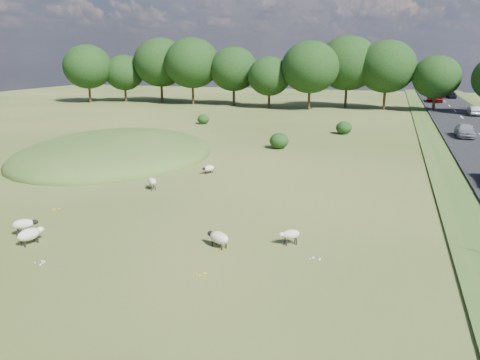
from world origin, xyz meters
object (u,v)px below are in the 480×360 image
sheep_1 (30,234)px  sheep_4 (24,224)px  sheep_0 (152,182)px  sheep_5 (290,234)px  car_1 (465,130)px  sheep_2 (219,237)px  sheep_3 (209,168)px  car_4 (451,95)px  car_7 (435,98)px  car_5 (474,111)px

sheep_1 → sheep_4: sheep_4 is taller
sheep_0 → sheep_5: (10.49, -6.34, -0.02)m
sheep_5 → car_1: (11.48, 33.29, 0.47)m
sheep_2 → sheep_3: sheep_2 is taller
sheep_3 → car_4: 75.55m
sheep_0 → sheep_3: sheep_0 is taller
sheep_1 → car_7: size_ratio=0.26×
car_5 → car_7: (-3.80, 19.92, 0.10)m
sheep_4 → car_5: size_ratio=0.28×
sheep_2 → sheep_4: (-9.45, -1.55, 0.12)m
car_4 → car_7: car_7 is taller
sheep_0 → car_7: 70.77m
sheep_0 → car_5: bearing=-69.1°
car_4 → car_7: size_ratio=0.79×
sheep_3 → car_7: size_ratio=0.21×
sheep_4 → car_1: (23.99, 36.11, 0.39)m
sheep_2 → sheep_5: size_ratio=1.29×
car_7 → sheep_2: bearing=-101.0°
sheep_5 → car_4: (15.28, 83.12, 0.36)m
car_7 → sheep_4: bearing=-107.4°
sheep_0 → car_5: size_ratio=0.26×
sheep_2 → sheep_3: 13.83m
sheep_1 → sheep_4: bearing=67.6°
car_4 → sheep_2: bearing=77.7°
sheep_1 → car_7: 80.56m
car_1 → sheep_3: bearing=-132.5°
sheep_3 → sheep_4: 14.79m
sheep_0 → sheep_1: sheep_1 is taller
sheep_3 → sheep_5: bearing=64.2°
car_1 → sheep_1: bearing=-121.9°
sheep_1 → sheep_3: size_ratio=1.23×
sheep_3 → car_1: (20.02, 21.87, 0.58)m
sheep_1 → car_7: (22.98, 77.21, 0.52)m
sheep_2 → car_5: (18.33, 54.95, 0.44)m
sheep_4 → car_4: bearing=32.8°
sheep_3 → sheep_1: bearing=16.3°
car_4 → car_7: bearing=68.2°
sheep_4 → car_7: (23.99, 76.42, 0.41)m
sheep_2 → sheep_1: bearing=41.5°
sheep_0 → car_1: bearing=-79.7°
sheep_4 → sheep_3: bearing=35.2°
sheep_4 → car_7: 80.10m
sheep_3 → sheep_5: 14.27m
sheep_1 → sheep_4: size_ratio=1.22×
sheep_1 → sheep_2: sheep_1 is taller
sheep_4 → car_4: car_4 is taller
sheep_4 → car_1: size_ratio=0.26×
sheep_1 → sheep_5: size_ratio=1.35×
car_7 → sheep_0: bearing=-108.1°
sheep_1 → sheep_2: 8.77m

